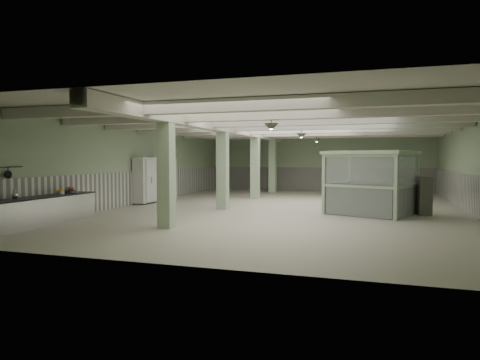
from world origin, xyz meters
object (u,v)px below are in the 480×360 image
(walkin_cooler, at_px, (151,181))
(guard_booth, at_px, (371,171))
(prep_counter, at_px, (34,212))
(filing_cabinet, at_px, (424,196))

(walkin_cooler, distance_m, guard_booth, 10.05)
(prep_counter, distance_m, filing_cabinet, 13.46)
(prep_counter, height_order, guard_booth, guard_booth)
(prep_counter, height_order, walkin_cooler, walkin_cooler)
(guard_booth, bearing_deg, prep_counter, -125.92)
(guard_booth, height_order, filing_cabinet, guard_booth)
(filing_cabinet, bearing_deg, guard_booth, 179.55)
(guard_booth, relative_size, filing_cabinet, 2.56)
(walkin_cooler, bearing_deg, filing_cabinet, -4.21)
(prep_counter, relative_size, walkin_cooler, 2.18)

